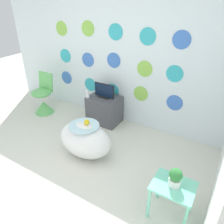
{
  "coord_description": "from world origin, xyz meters",
  "views": [
    {
      "loc": [
        1.97,
        -1.24,
        2.25
      ],
      "look_at": [
        0.62,
        1.0,
        0.8
      ],
      "focal_mm": 35.0,
      "sensor_mm": 36.0,
      "label": 1
    }
  ],
  "objects_px": {
    "chair": "(43,100)",
    "bathtub": "(85,140)",
    "vase": "(88,94)",
    "potted_plant_left": "(175,177)",
    "tv": "(104,91)"
  },
  "relations": [
    {
      "from": "bathtub",
      "to": "vase",
      "type": "distance_m",
      "value": 1.03
    },
    {
      "from": "tv",
      "to": "bathtub",
      "type": "bearing_deg",
      "value": -73.82
    },
    {
      "from": "potted_plant_left",
      "to": "bathtub",
      "type": "bearing_deg",
      "value": 165.86
    },
    {
      "from": "chair",
      "to": "potted_plant_left",
      "type": "xyz_separation_m",
      "value": [
        3.03,
        -1.01,
        0.3
      ]
    },
    {
      "from": "chair",
      "to": "potted_plant_left",
      "type": "height_order",
      "value": "chair"
    },
    {
      "from": "bathtub",
      "to": "potted_plant_left",
      "type": "distance_m",
      "value": 1.53
    },
    {
      "from": "chair",
      "to": "tv",
      "type": "relative_size",
      "value": 2.03
    },
    {
      "from": "bathtub",
      "to": "chair",
      "type": "bearing_deg",
      "value": 157.71
    },
    {
      "from": "chair",
      "to": "potted_plant_left",
      "type": "relative_size",
      "value": 3.79
    },
    {
      "from": "bathtub",
      "to": "tv",
      "type": "bearing_deg",
      "value": 106.18
    },
    {
      "from": "chair",
      "to": "potted_plant_left",
      "type": "bearing_deg",
      "value": -18.47
    },
    {
      "from": "vase",
      "to": "chair",
      "type": "bearing_deg",
      "value": -170.73
    },
    {
      "from": "chair",
      "to": "bathtub",
      "type": "bearing_deg",
      "value": -22.29
    },
    {
      "from": "bathtub",
      "to": "potted_plant_left",
      "type": "xyz_separation_m",
      "value": [
        1.46,
        -0.37,
        0.3
      ]
    },
    {
      "from": "chair",
      "to": "tv",
      "type": "height_order",
      "value": "chair"
    }
  ]
}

